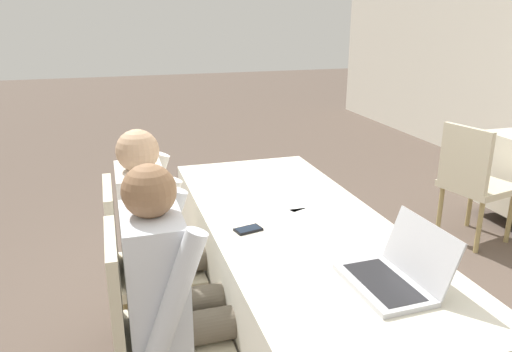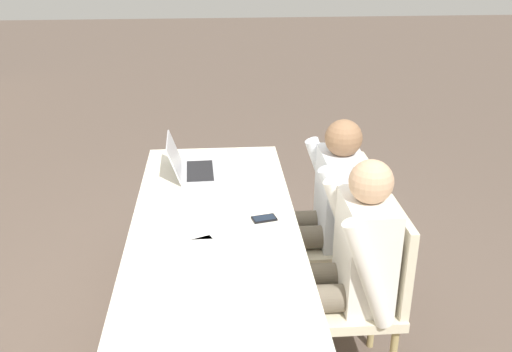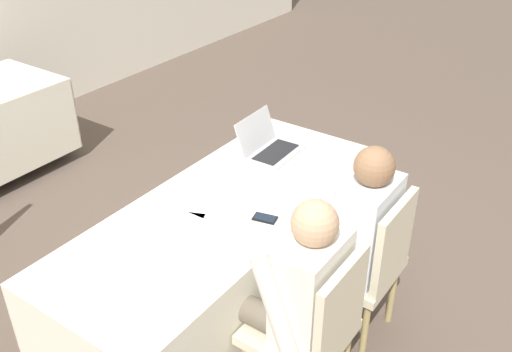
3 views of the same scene
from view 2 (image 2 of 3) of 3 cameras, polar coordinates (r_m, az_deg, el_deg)
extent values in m
plane|color=brown|center=(3.28, -3.79, -16.07)|extent=(24.00, 24.00, 0.00)
cube|color=silver|center=(2.87, -4.18, -4.89)|extent=(2.10, 0.83, 0.02)
cube|color=silver|center=(3.05, 3.84, -9.74)|extent=(2.10, 0.01, 0.60)
cube|color=silver|center=(3.06, -11.84, -10.19)|extent=(2.10, 0.01, 0.60)
cube|color=silver|center=(3.94, -4.17, -1.59)|extent=(0.01, 0.83, 0.60)
cylinder|color=#333333|center=(3.24, -3.82, -15.31)|extent=(0.06, 0.06, 0.11)
cube|color=#B7B7BC|center=(3.42, -5.62, 0.37)|extent=(0.36, 0.24, 0.02)
cube|color=black|center=(3.42, -5.63, 0.53)|extent=(0.32, 0.17, 0.00)
cube|color=#B7B7BC|center=(3.38, -8.18, 2.00)|extent=(0.36, 0.09, 0.21)
cube|color=black|center=(3.38, -8.18, 2.00)|extent=(0.32, 0.07, 0.18)
cube|color=black|center=(2.89, 0.82, -4.28)|extent=(0.09, 0.13, 0.01)
cube|color=#192333|center=(2.88, 0.82, -4.18)|extent=(0.08, 0.12, 0.00)
cube|color=white|center=(2.82, -5.00, -5.25)|extent=(0.21, 0.30, 0.00)
cube|color=white|center=(2.63, -6.74, -7.62)|extent=(0.31, 0.36, 0.00)
cube|color=white|center=(2.43, -6.79, -10.49)|extent=(0.30, 0.35, 0.00)
cylinder|color=tan|center=(3.10, 5.12, -14.01)|extent=(0.04, 0.04, 0.40)
cylinder|color=tan|center=(3.17, 11.59, -13.50)|extent=(0.04, 0.04, 0.40)
cube|color=beige|center=(2.86, 9.42, -12.28)|extent=(0.44, 0.44, 0.05)
cube|color=beige|center=(2.77, 13.82, -7.74)|extent=(0.40, 0.04, 0.45)
cylinder|color=tan|center=(3.56, 3.69, -8.47)|extent=(0.04, 0.04, 0.40)
cylinder|color=tan|center=(3.27, 4.53, -11.75)|extent=(0.04, 0.04, 0.40)
cylinder|color=tan|center=(3.62, 9.28, -8.16)|extent=(0.04, 0.04, 0.40)
cylinder|color=tan|center=(3.33, 10.64, -11.32)|extent=(0.04, 0.04, 0.40)
cube|color=beige|center=(3.32, 7.23, -6.60)|extent=(0.44, 0.44, 0.05)
cube|color=beige|center=(3.24, 10.92, -2.59)|extent=(0.40, 0.04, 0.45)
cylinder|color=#665B4C|center=(2.85, 6.55, -9.96)|extent=(0.13, 0.42, 0.13)
cylinder|color=#665B4C|center=(2.71, 7.25, -12.06)|extent=(0.13, 0.42, 0.13)
cylinder|color=#665B4C|center=(3.00, 2.79, -14.79)|extent=(0.10, 0.10, 0.45)
cylinder|color=#665B4C|center=(2.86, 3.24, -17.03)|extent=(0.10, 0.10, 0.45)
cube|color=silver|center=(2.71, 10.85, -7.32)|extent=(0.36, 0.22, 0.52)
cylinder|color=silver|center=(2.88, 9.06, -5.10)|extent=(0.08, 0.26, 0.54)
cylinder|color=silver|center=(2.53, 11.16, -9.66)|extent=(0.08, 0.26, 0.54)
sphere|color=tan|center=(2.55, 11.45, -0.57)|extent=(0.20, 0.20, 0.20)
cylinder|color=#665B4C|center=(3.33, 4.81, -4.60)|extent=(0.13, 0.42, 0.13)
cylinder|color=#665B4C|center=(3.17, 5.31, -6.13)|extent=(0.13, 0.42, 0.13)
cylinder|color=#665B4C|center=(3.46, 1.66, -8.98)|extent=(0.10, 0.10, 0.45)
cylinder|color=#665B4C|center=(3.31, 1.98, -10.66)|extent=(0.10, 0.10, 0.45)
cube|color=silver|center=(3.19, 8.37, -2.14)|extent=(0.36, 0.22, 0.52)
cylinder|color=silver|center=(3.37, 6.97, -0.49)|extent=(0.08, 0.26, 0.54)
cylinder|color=silver|center=(3.00, 8.46, -3.78)|extent=(0.08, 0.26, 0.54)
sphere|color=#8C6647|center=(3.06, 8.75, 3.77)|extent=(0.20, 0.20, 0.20)
camera|label=1|loc=(4.61, 5.96, 18.46)|focal=35.00mm
camera|label=3|loc=(1.68, 71.92, 19.07)|focal=40.00mm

